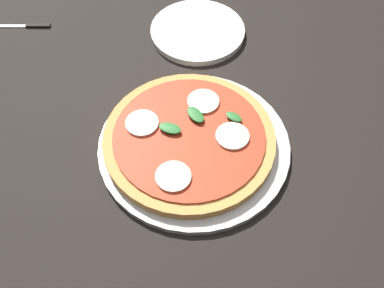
# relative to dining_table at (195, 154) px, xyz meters

# --- Properties ---
(ground_plane) EXTENTS (6.00, 6.00, 0.00)m
(ground_plane) POSITION_rel_dining_table_xyz_m (0.00, 0.00, -0.64)
(ground_plane) COLOR #2D2B28
(dining_table) EXTENTS (1.13, 1.08, 0.74)m
(dining_table) POSITION_rel_dining_table_xyz_m (0.00, 0.00, 0.00)
(dining_table) COLOR black
(dining_table) RESTS_ON ground_plane
(serving_tray) EXTENTS (0.35, 0.35, 0.01)m
(serving_tray) POSITION_rel_dining_table_xyz_m (-0.00, -0.05, 0.11)
(serving_tray) COLOR silver
(serving_tray) RESTS_ON dining_table
(pizza) EXTENTS (0.31, 0.31, 0.03)m
(pizza) POSITION_rel_dining_table_xyz_m (-0.01, -0.05, 0.12)
(pizza) COLOR tan
(pizza) RESTS_ON serving_tray
(plate_white) EXTENTS (0.21, 0.21, 0.01)m
(plate_white) POSITION_rel_dining_table_xyz_m (-0.01, 0.26, 0.11)
(plate_white) COLOR white
(plate_white) RESTS_ON dining_table
(knife) EXTENTS (0.15, 0.02, 0.01)m
(knife) POSITION_rel_dining_table_xyz_m (-0.41, 0.27, 0.10)
(knife) COLOR black
(knife) RESTS_ON dining_table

